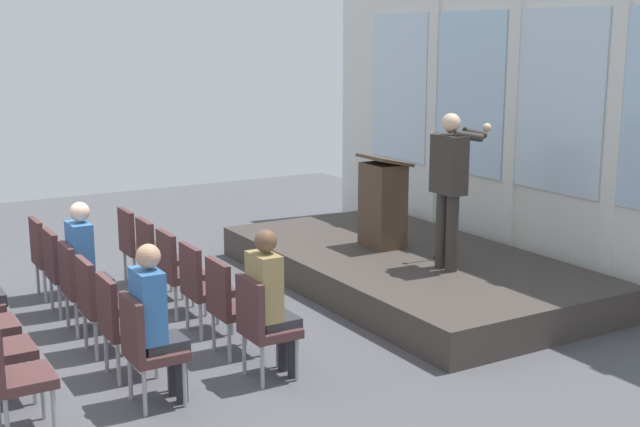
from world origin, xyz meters
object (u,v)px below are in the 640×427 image
Objects in this scene: audience_r0_c5 at (270,297)px; chair_r1_c2 at (79,282)px; chair_r0_c1 at (155,254)px; chair_r1_c3 at (98,300)px; chair_r0_c4 at (229,301)px; chair_r0_c3 at (201,283)px; speaker at (450,180)px; audience_r1_c2 at (86,260)px; chair_r1_c1 at (62,266)px; chair_r2_c5 at (12,369)px; lectern at (383,203)px; chair_r0_c0 at (136,242)px; chair_r1_c4 at (121,320)px; chair_r0_c5 at (262,322)px; audience_r1_c5 at (155,316)px; mic_stand at (447,231)px; chair_r1_c5 at (146,344)px; chair_r0_c2 at (177,268)px; chair_r1_c0 at (48,253)px.

audience_r0_c5 reaches higher than chair_r1_c2.
chair_r1_c3 is at bearing -37.74° from chair_r0_c1.
chair_r0_c3 is at bearing 180.00° from chair_r0_c4.
speaker reaches higher than audience_r1_c2.
chair_r2_c5 is at bearing -21.16° from chair_r1_c1.
lectern is 1.23× the size of chair_r1_c2.
chair_r0_c0 is 1.00× the size of chair_r0_c4.
audience_r1_c2 is at bearing 150.97° from chair_r2_c5.
chair_r1_c4 is (2.03, 0.00, 0.00)m from chair_r1_c1.
chair_r1_c1 is at bearing -157.40° from audience_r0_c5.
chair_r0_c4 is at bearing 35.59° from audience_r1_c2.
lectern is at bearing -178.35° from speaker.
chair_r0_c3 is at bearing -73.98° from lectern.
chair_r0_c5 is at bearing -90.00° from audience_r0_c5.
speaker is at bearing 100.62° from chair_r2_c5.
chair_r2_c5 is (3.39, -2.10, 0.00)m from chair_r0_c0.
chair_r0_c3 is 1.68m from audience_r1_c5.
mic_stand is at bearing 79.53° from audience_r1_c2.
chair_r0_c4 is 1.00× the size of chair_r1_c5.
chair_r0_c2 is at bearing 57.14° from chair_r1_c1.
chair_r0_c2 is at bearing 152.70° from chair_r1_c5.
audience_r1_c2 is (-2.03, -0.97, 0.22)m from chair_r0_c5.
chair_r1_c4 is (1.36, 0.00, 0.00)m from chair_r1_c2.
audience_r0_c5 is (1.28, -3.01, 0.02)m from mic_stand.
mic_stand is 1.65× the size of chair_r0_c5.
chair_r0_c2 and chair_r0_c5 have the same top height.
chair_r0_c0 is at bearing 152.70° from chair_r1_c3.
chair_r0_c0 is 1.68m from audience_r1_c2.
audience_r0_c5 is 2.29m from audience_r1_c2.
chair_r2_c5 is (2.03, -1.13, -0.22)m from audience_r1_c2.
chair_r0_c3 is 1.00× the size of chair_r1_c5.
speaker is at bearing 108.63° from audience_r0_c5.
audience_r1_c5 is (3.39, 0.08, 0.22)m from chair_r1_c0.
chair_r0_c2 and chair_r2_c5 have the same top height.
mic_stand is at bearing 142.13° from speaker.
lectern is at bearing -159.89° from mic_stand.
chair_r1_c2 is at bearing -142.26° from chair_r0_c4.
chair_r0_c4 and chair_r1_c2 have the same top height.
chair_r0_c3 is (-0.07, -3.09, -0.19)m from mic_stand.
audience_r0_c5 is at bearing -51.38° from lectern.
chair_r1_c3 is at bearing 0.00° from chair_r1_c1.
mic_stand is 3.16m from chair_r0_c4.
lectern reaches higher than chair_r0_c0.
chair_r0_c1 is 0.69× the size of audience_r0_c5.
chair_r0_c0 is 1.00× the size of chair_r0_c5.
chair_r1_c5 is at bearing -90.00° from audience_r0_c5.
chair_r0_c1 is at bearing 142.26° from chair_r2_c5.
chair_r0_c5 is 0.69× the size of audience_r0_c5.
chair_r2_c5 is (1.28, -5.19, -0.19)m from mic_stand.
lectern is 2.81m from chair_r0_c2.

